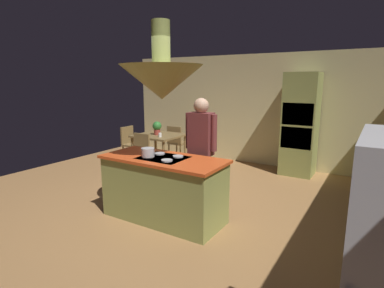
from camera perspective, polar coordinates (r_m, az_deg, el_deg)
The scene contains 14 objects.
ground at distance 4.72m, azimuth -3.67°, elevation -12.69°, with size 8.16×8.16×0.00m, color #9E7042.
wall_back at distance 7.42m, azimuth 11.88°, elevation 6.20°, with size 6.80×0.10×2.55m, color beige.
kitchen_island at distance 4.40m, azimuth -5.27°, elevation -8.16°, with size 1.76×0.78×0.92m.
oven_tower at distance 6.75m, azimuth 19.41°, elevation 3.43°, with size 0.66×0.62×2.12m.
dining_table at distance 6.97m, azimuth -6.12°, elevation 0.91°, with size 0.99×0.94×0.76m.
person_at_island at distance 4.67m, azimuth 1.68°, elevation -0.32°, with size 0.53×0.23×1.70m.
range_hood at distance 4.15m, azimuth -5.66°, elevation 11.74°, with size 1.10×1.10×1.00m.
pendant_light_over_table at distance 6.85m, azimuth -6.34°, elevation 10.86°, with size 0.32×0.32×0.82m.
chair_facing_island at distance 6.48m, azimuth -9.85°, elevation -1.40°, with size 0.40×0.40×0.87m.
chair_by_back_wall at distance 7.54m, azimuth -2.88°, elevation 0.60°, with size 0.40×0.40×0.87m.
chair_at_corner at distance 7.55m, azimuth -11.34°, elevation 0.40°, with size 0.40×0.40×0.87m.
potted_plant_on_table at distance 6.91m, azimuth -6.50°, elevation 3.10°, with size 0.20×0.20×0.30m.
cup_on_table at distance 6.63m, azimuth -5.95°, elevation 1.67°, with size 0.07×0.07×0.09m, color white.
cooking_pot_on_cooktop at distance 4.25m, azimuth -8.18°, elevation -1.55°, with size 0.18×0.18×0.12m, color #B2B2B7.
Camera 1 is at (2.51, -3.50, 1.94)m, focal length 28.76 mm.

